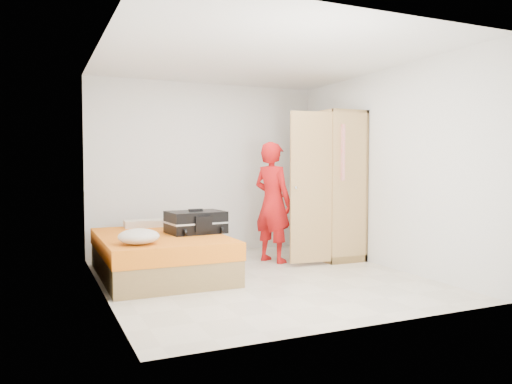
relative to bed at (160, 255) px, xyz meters
name	(u,v)px	position (x,y,z in m)	size (l,w,h in m)	color
room	(260,169)	(1.05, -0.62, 1.05)	(4.00, 4.02, 2.60)	beige
bed	(160,255)	(0.00, 0.00, 0.00)	(1.42, 2.02, 0.50)	olive
wardrobe	(326,189)	(2.50, 0.24, 0.75)	(1.17, 1.20, 2.10)	tan
person	(273,202)	(1.63, 0.23, 0.58)	(0.61, 0.40, 1.66)	red
suitcase	(196,222)	(0.44, -0.03, 0.38)	(0.74, 0.58, 0.30)	black
round_cushion	(139,236)	(-0.38, -0.65, 0.33)	(0.44, 0.44, 0.17)	beige
pillow	(144,223)	(-0.02, 0.85, 0.30)	(0.53, 0.27, 0.10)	beige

